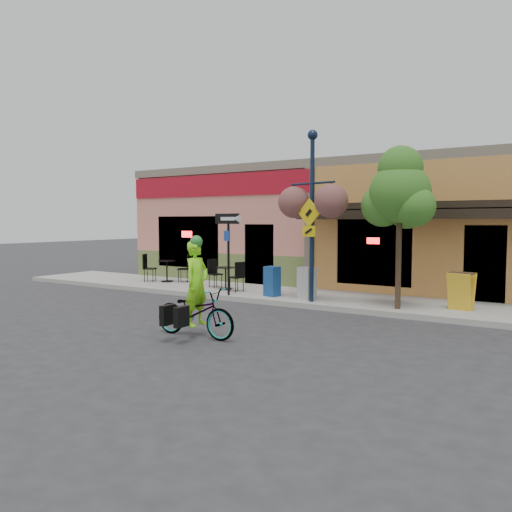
{
  "coord_description": "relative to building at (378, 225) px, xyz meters",
  "views": [
    {
      "loc": [
        6.31,
        -11.75,
        2.41
      ],
      "look_at": [
        -1.32,
        0.5,
        1.4
      ],
      "focal_mm": 35.0,
      "sensor_mm": 36.0,
      "label": 1
    }
  ],
  "objects": [
    {
      "name": "ground",
      "position": [
        0.0,
        -7.5,
        -2.25
      ],
      "size": [
        90.0,
        90.0,
        0.0
      ],
      "primitive_type": "plane",
      "color": "#2D2D30",
      "rests_on": "ground"
    },
    {
      "name": "sidewalk",
      "position": [
        0.0,
        -5.5,
        -2.17
      ],
      "size": [
        24.0,
        3.0,
        0.15
      ],
      "primitive_type": "cube",
      "color": "#9E9B93",
      "rests_on": "ground"
    },
    {
      "name": "curb",
      "position": [
        0.0,
        -6.95,
        -2.17
      ],
      "size": [
        24.0,
        0.12,
        0.15
      ],
      "primitive_type": "cube",
      "color": "#A8A59E",
      "rests_on": "ground"
    },
    {
      "name": "building",
      "position": [
        0.0,
        0.0,
        0.0
      ],
      "size": [
        18.2,
        8.2,
        4.5
      ],
      "primitive_type": null,
      "color": "#D77C6A",
      "rests_on": "ground"
    },
    {
      "name": "bicycle",
      "position": [
        -0.19,
        -11.22,
        -1.73
      ],
      "size": [
        1.97,
        0.7,
        1.03
      ],
      "primitive_type": "imported",
      "rotation": [
        0.0,
        0.0,
        1.58
      ],
      "color": "maroon",
      "rests_on": "ground"
    },
    {
      "name": "cyclist_rider",
      "position": [
        -0.14,
        -11.22,
        -1.37
      ],
      "size": [
        0.43,
        0.65,
        1.76
      ],
      "primitive_type": "imported",
      "rotation": [
        0.0,
        0.0,
        1.58
      ],
      "color": "#87FA1A",
      "rests_on": "ground"
    },
    {
      "name": "lamp_post",
      "position": [
        0.28,
        -6.63,
        0.29
      ],
      "size": [
        1.63,
        0.95,
        4.78
      ],
      "primitive_type": null,
      "rotation": [
        0.0,
        0.0,
        -0.24
      ],
      "color": "#122039",
      "rests_on": "sidewalk"
    },
    {
      "name": "one_way_sign",
      "position": [
        -2.4,
        -6.85,
        -0.86
      ],
      "size": [
        0.97,
        0.32,
        2.49
      ],
      "primitive_type": null,
      "rotation": [
        0.0,
        0.0,
        -0.12
      ],
      "color": "black",
      "rests_on": "sidewalk"
    },
    {
      "name": "cafe_set_left",
      "position": [
        -6.29,
        -5.31,
        -1.58
      ],
      "size": [
        1.95,
        1.52,
        1.04
      ],
      "primitive_type": null,
      "rotation": [
        0.0,
        0.0,
        0.43
      ],
      "color": "black",
      "rests_on": "sidewalk"
    },
    {
      "name": "cafe_set_right",
      "position": [
        -3.22,
        -5.85,
        -1.61
      ],
      "size": [
        1.8,
        1.31,
        0.98
      ],
      "primitive_type": null,
      "rotation": [
        0.0,
        0.0,
        -0.34
      ],
      "color": "black",
      "rests_on": "sidewalk"
    },
    {
      "name": "newspaper_box_blue",
      "position": [
        -1.18,
        -6.31,
        -1.65
      ],
      "size": [
        0.48,
        0.44,
        0.9
      ],
      "primitive_type": null,
      "rotation": [
        0.0,
        0.0,
        -0.23
      ],
      "color": "navy",
      "rests_on": "sidewalk"
    },
    {
      "name": "newspaper_box_grey",
      "position": [
        -0.03,
        -6.29,
        -1.63
      ],
      "size": [
        0.52,
        0.5,
        0.93
      ],
      "primitive_type": null,
      "rotation": [
        0.0,
        0.0,
        -0.28
      ],
      "color": "#ABABAB",
      "rests_on": "sidewalk"
    },
    {
      "name": "street_tree",
      "position": [
        2.67,
        -6.48,
        0.01
      ],
      "size": [
        1.67,
        1.67,
        4.22
      ],
      "primitive_type": null,
      "rotation": [
        0.0,
        0.0,
        0.01
      ],
      "color": "#3D7A26",
      "rests_on": "sidewalk"
    },
    {
      "name": "sandwich_board",
      "position": [
        4.07,
        -5.96,
        -1.62
      ],
      "size": [
        0.63,
        0.5,
        0.96
      ],
      "primitive_type": null,
      "rotation": [
        0.0,
        0.0,
        -0.15
      ],
      "color": "yellow",
      "rests_on": "sidewalk"
    }
  ]
}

